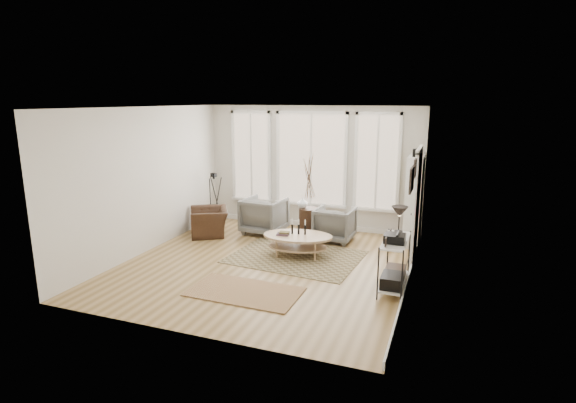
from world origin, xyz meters
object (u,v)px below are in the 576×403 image
at_px(accent_chair, 209,222).
at_px(bookcase, 414,200).
at_px(low_shelf, 395,259).
at_px(armchair_left, 264,215).
at_px(coffee_table, 297,240).
at_px(side_table, 309,198).
at_px(armchair_right, 335,224).

bearing_deg(accent_chair, bookcase, 69.76).
bearing_deg(low_shelf, armchair_left, 146.32).
relative_size(coffee_table, accent_chair, 1.58).
bearing_deg(coffee_table, bookcase, 37.88).
xyz_separation_m(armchair_left, side_table, (1.04, 0.10, 0.46)).
distance_m(low_shelf, coffee_table, 2.21).
xyz_separation_m(bookcase, low_shelf, (-0.06, -2.52, -0.44)).
bearing_deg(low_shelf, armchair_right, 125.87).
distance_m(coffee_table, side_table, 1.44).
height_order(side_table, accent_chair, side_table).
xyz_separation_m(low_shelf, armchair_right, (-1.55, 2.15, -0.14)).
relative_size(armchair_left, accent_chair, 0.98).
relative_size(low_shelf, coffee_table, 0.89).
bearing_deg(bookcase, accent_chair, -168.14).
distance_m(armchair_left, accent_chair, 1.27).
bearing_deg(coffee_table, armchair_left, 135.13).
bearing_deg(armchair_right, accent_chair, 14.20).
height_order(bookcase, armchair_left, bookcase).
bearing_deg(armchair_right, armchair_left, 2.85).
bearing_deg(accent_chair, armchair_right, 69.05).
bearing_deg(bookcase, armchair_right, -166.90).
height_order(low_shelf, armchair_right, low_shelf).
bearing_deg(armchair_right, coffee_table, 73.10).
distance_m(low_shelf, armchair_left, 3.88).
relative_size(bookcase, coffee_table, 1.40).
height_order(armchair_left, armchair_right, armchair_left).
relative_size(bookcase, armchair_left, 2.25).
bearing_deg(low_shelf, side_table, 134.22).
distance_m(coffee_table, armchair_left, 1.74).
xyz_separation_m(bookcase, side_table, (-2.24, -0.27, -0.07)).
distance_m(bookcase, low_shelf, 2.56).
height_order(armchair_left, accent_chair, armchair_left).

